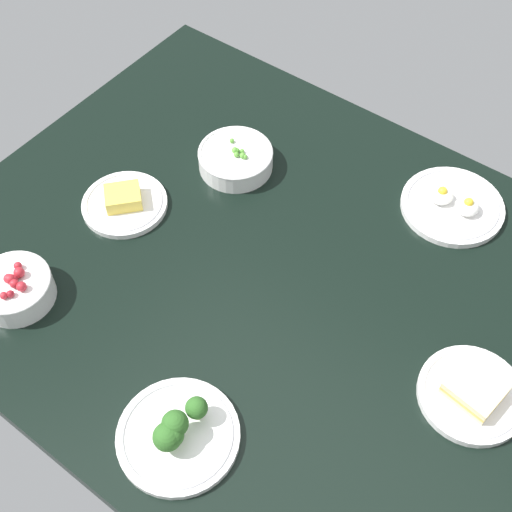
% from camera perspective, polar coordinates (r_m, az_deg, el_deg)
% --- Properties ---
extents(dining_table, '(1.27, 1.05, 0.04)m').
position_cam_1_polar(dining_table, '(1.40, -0.00, -0.97)').
color(dining_table, black).
rests_on(dining_table, ground).
extents(plate_sandwich, '(0.19, 0.19, 0.05)m').
position_cam_1_polar(plate_sandwich, '(1.28, 17.59, -10.84)').
color(plate_sandwich, white).
rests_on(plate_sandwich, dining_table).
extents(plate_broccoli, '(0.21, 0.21, 0.08)m').
position_cam_1_polar(plate_broccoli, '(1.19, -6.57, -14.47)').
color(plate_broccoli, white).
rests_on(plate_broccoli, dining_table).
extents(plate_cheese, '(0.18, 0.18, 0.05)m').
position_cam_1_polar(plate_cheese, '(1.50, -10.92, 4.41)').
color(plate_cheese, white).
rests_on(plate_cheese, dining_table).
extents(bowl_peas, '(0.17, 0.17, 0.06)m').
position_cam_1_polar(bowl_peas, '(1.54, -1.71, 8.14)').
color(bowl_peas, white).
rests_on(bowl_peas, dining_table).
extents(plate_eggs, '(0.22, 0.22, 0.05)m').
position_cam_1_polar(plate_eggs, '(1.52, 16.08, 4.12)').
color(plate_eggs, white).
rests_on(plate_eggs, dining_table).
extents(bowl_berries, '(0.15, 0.15, 0.07)m').
position_cam_1_polar(bowl_berries, '(1.39, -19.45, -2.55)').
color(bowl_berries, white).
rests_on(bowl_berries, dining_table).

